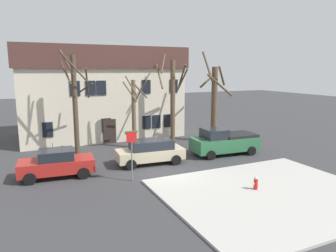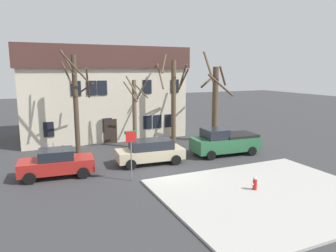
# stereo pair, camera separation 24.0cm
# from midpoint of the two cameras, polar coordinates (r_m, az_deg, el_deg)

# --- Properties ---
(ground_plane) EXTENTS (120.00, 120.00, 0.00)m
(ground_plane) POSITION_cam_midpoint_polar(r_m,az_deg,el_deg) (19.67, -0.14, -8.53)
(ground_plane) COLOR #38383A
(sidewalk_slab) EXTENTS (10.75, 8.96, 0.12)m
(sidewalk_slab) POSITION_cam_midpoint_polar(r_m,az_deg,el_deg) (17.28, 18.26, -11.56)
(sidewalk_slab) COLOR #B7B5AD
(sidewalk_slab) RESTS_ON ground_plane
(building_main) EXTENTS (14.91, 7.99, 8.30)m
(building_main) POSITION_cam_midpoint_polar(r_m,az_deg,el_deg) (30.95, -11.82, 6.10)
(building_main) COLOR beige
(building_main) RESTS_ON ground_plane
(tree_bare_near) EXTENTS (2.44, 2.58, 7.72)m
(tree_bare_near) POSITION_cam_midpoint_polar(r_m,az_deg,el_deg) (24.47, -16.01, 4.49)
(tree_bare_near) COLOR #4C3D2D
(tree_bare_near) RESTS_ON ground_plane
(tree_bare_mid) EXTENTS (2.02, 2.17, 5.84)m
(tree_bare_mid) POSITION_cam_midpoint_polar(r_m,az_deg,el_deg) (25.54, -5.74, 2.77)
(tree_bare_mid) COLOR brown
(tree_bare_mid) RESTS_ON ground_plane
(tree_bare_far) EXTENTS (2.46, 2.42, 7.63)m
(tree_bare_far) POSITION_cam_midpoint_polar(r_m,az_deg,el_deg) (27.12, 1.23, 5.09)
(tree_bare_far) COLOR brown
(tree_bare_far) RESTS_ON ground_plane
(tree_bare_end) EXTENTS (2.35, 2.45, 7.84)m
(tree_bare_end) POSITION_cam_midpoint_polar(r_m,az_deg,el_deg) (27.87, 8.74, 4.60)
(tree_bare_end) COLOR brown
(tree_bare_end) RESTS_ON ground_plane
(car_red_sedan) EXTENTS (4.41, 2.36, 1.66)m
(car_red_sedan) POSITION_cam_midpoint_polar(r_m,az_deg,el_deg) (19.97, -19.16, -6.32)
(car_red_sedan) COLOR #AD231E
(car_red_sedan) RESTS_ON ground_plane
(car_beige_wagon) EXTENTS (4.64, 2.29, 1.64)m
(car_beige_wagon) POSITION_cam_midpoint_polar(r_m,az_deg,el_deg) (21.41, -2.87, -4.57)
(car_beige_wagon) COLOR #C6B793
(car_beige_wagon) RESTS_ON ground_plane
(pickup_truck_green) EXTENTS (5.14, 2.58, 2.00)m
(pickup_truck_green) POSITION_cam_midpoint_polar(r_m,az_deg,el_deg) (24.07, 10.45, -2.81)
(pickup_truck_green) COLOR #2D6B42
(pickup_truck_green) RESTS_ON ground_plane
(fire_hydrant) EXTENTS (0.42, 0.22, 0.70)m
(fire_hydrant) POSITION_cam_midpoint_polar(r_m,az_deg,el_deg) (17.32, 15.82, -9.87)
(fire_hydrant) COLOR red
(fire_hydrant) RESTS_ON sidewalk_slab
(street_sign_pole) EXTENTS (0.76, 0.07, 2.93)m
(street_sign_pole) POSITION_cam_midpoint_polar(r_m,az_deg,el_deg) (17.90, -6.32, -3.65)
(street_sign_pole) COLOR slate
(street_sign_pole) RESTS_ON ground_plane
(bicycle_leaning) EXTENTS (1.68, 0.60, 1.03)m
(bicycle_leaning) POSITION_cam_midpoint_polar(r_m,az_deg,el_deg) (24.72, -19.31, -4.31)
(bicycle_leaning) COLOR black
(bicycle_leaning) RESTS_ON ground_plane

